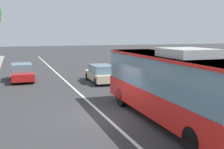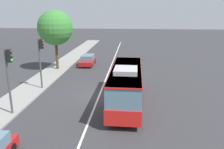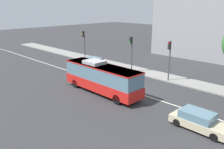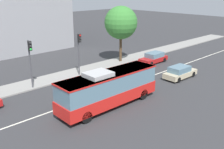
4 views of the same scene
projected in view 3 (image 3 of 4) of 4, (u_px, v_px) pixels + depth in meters
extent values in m
plane|color=#333335|center=(130.00, 91.00, 26.49)|extent=(160.00, 160.00, 0.00)
cube|color=gray|center=(164.00, 77.00, 31.41)|extent=(80.00, 3.14, 0.14)
cube|color=silver|center=(130.00, 91.00, 26.49)|extent=(76.00, 0.16, 0.01)
cube|color=red|center=(102.00, 84.00, 25.71)|extent=(10.03, 2.63, 1.10)
cube|color=slate|center=(102.00, 73.00, 25.33)|extent=(9.83, 2.56, 1.58)
cube|color=red|center=(102.00, 66.00, 25.12)|extent=(9.93, 2.61, 0.12)
cube|color=#B2B2B2|center=(94.00, 62.00, 25.87)|extent=(2.22, 1.83, 0.36)
cylinder|color=black|center=(132.00, 94.00, 24.27)|extent=(1.00, 0.31, 1.00)
cylinder|color=black|center=(117.00, 99.00, 22.79)|extent=(1.00, 0.31, 1.00)
cylinder|color=black|center=(90.00, 79.00, 28.90)|extent=(1.00, 0.31, 1.00)
cylinder|color=black|center=(76.00, 83.00, 27.42)|extent=(1.00, 0.31, 1.00)
cube|color=#B21919|center=(93.00, 63.00, 36.92)|extent=(4.53, 1.88, 0.60)
cube|color=slate|center=(94.00, 60.00, 36.58)|extent=(2.55, 1.70, 0.64)
cylinder|color=black|center=(83.00, 64.00, 37.42)|extent=(0.64, 0.23, 0.64)
cylinder|color=black|center=(91.00, 62.00, 38.53)|extent=(0.64, 0.23, 0.64)
cylinder|color=black|center=(96.00, 67.00, 35.43)|extent=(0.64, 0.23, 0.64)
cylinder|color=black|center=(103.00, 65.00, 36.55)|extent=(0.64, 0.23, 0.64)
cube|color=#C6B793|center=(200.00, 123.00, 18.12)|extent=(4.54, 1.91, 0.60)
cube|color=slate|center=(197.00, 115.00, 18.11)|extent=(2.56, 1.72, 0.64)
cylinder|color=black|center=(223.00, 129.00, 17.68)|extent=(0.65, 0.24, 0.64)
cylinder|color=black|center=(214.00, 137.00, 16.61)|extent=(0.65, 0.24, 0.64)
cylinder|color=black|center=(187.00, 116.00, 19.74)|extent=(0.65, 0.24, 0.64)
cylinder|color=black|center=(177.00, 122.00, 18.68)|extent=(0.65, 0.24, 0.64)
cylinder|color=#47474C|center=(169.00, 61.00, 29.10)|extent=(0.16, 0.16, 5.20)
cube|color=black|center=(170.00, 45.00, 28.31)|extent=(0.34, 0.30, 0.96)
sphere|color=red|center=(169.00, 43.00, 28.11)|extent=(0.22, 0.22, 0.22)
sphere|color=#2D2D2D|center=(169.00, 46.00, 28.20)|extent=(0.22, 0.22, 0.22)
sphere|color=#2D2D2D|center=(169.00, 48.00, 28.29)|extent=(0.22, 0.22, 0.22)
cylinder|color=#47474C|center=(85.00, 46.00, 40.16)|extent=(0.16, 0.16, 5.20)
cube|color=black|center=(83.00, 34.00, 39.36)|extent=(0.34, 0.31, 0.96)
sphere|color=#2D2D2D|center=(82.00, 32.00, 39.16)|extent=(0.22, 0.22, 0.22)
sphere|color=#F9A514|center=(82.00, 34.00, 39.25)|extent=(0.22, 0.22, 0.22)
sphere|color=#2D2D2D|center=(82.00, 36.00, 39.34)|extent=(0.22, 0.22, 0.22)
cylinder|color=#47474C|center=(132.00, 54.00, 33.21)|extent=(0.16, 0.16, 5.20)
cube|color=black|center=(131.00, 40.00, 32.43)|extent=(0.32, 0.28, 0.96)
sphere|color=#2D2D2D|center=(130.00, 38.00, 32.24)|extent=(0.22, 0.22, 0.22)
sphere|color=#2D2D2D|center=(130.00, 40.00, 32.33)|extent=(0.22, 0.22, 0.22)
sphere|color=#1ED838|center=(130.00, 43.00, 32.42)|extent=(0.22, 0.22, 0.22)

